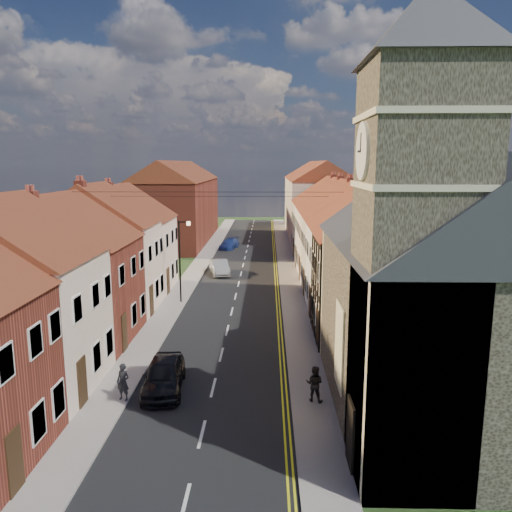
# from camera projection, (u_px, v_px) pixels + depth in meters

# --- Properties ---
(ground) EXTENTS (160.00, 160.00, 0.00)m
(ground) POSITION_uv_depth(u_px,v_px,m) (194.00, 466.00, 17.00)
(ground) COLOR #2D4A20
(ground) RESTS_ON ground
(road) EXTENTS (7.00, 90.00, 0.02)m
(road) POSITION_uv_depth(u_px,v_px,m) (241.00, 274.00, 46.48)
(road) COLOR black
(road) RESTS_ON ground
(pavement_left) EXTENTS (1.80, 90.00, 0.12)m
(pavement_left) POSITION_uv_depth(u_px,v_px,m) (194.00, 273.00, 46.57)
(pavement_left) COLOR #A49B95
(pavement_left) RESTS_ON ground
(pavement_right) EXTENTS (1.80, 90.00, 0.12)m
(pavement_right) POSITION_uv_depth(u_px,v_px,m) (288.00, 274.00, 46.37)
(pavement_right) COLOR #A49B95
(pavement_right) RESTS_ON ground
(church) EXTENTS (11.25, 14.25, 15.20)m
(church) POSITION_uv_depth(u_px,v_px,m) (448.00, 277.00, 18.97)
(church) COLOR black
(church) RESTS_ON ground
(cottage_r_tudor) EXTENTS (8.30, 5.20, 9.00)m
(cottage_r_tudor) POSITION_uv_depth(u_px,v_px,m) (386.00, 264.00, 28.45)
(cottage_r_tudor) COLOR beige
(cottage_r_tudor) RESTS_ON ground
(cottage_r_white_near) EXTENTS (8.30, 6.00, 9.00)m
(cottage_r_white_near) POSITION_uv_depth(u_px,v_px,m) (368.00, 248.00, 33.75)
(cottage_r_white_near) COLOR white
(cottage_r_white_near) RESTS_ON ground
(cottage_r_cream_mid) EXTENTS (8.30, 5.20, 9.00)m
(cottage_r_cream_mid) POSITION_uv_depth(u_px,v_px,m) (355.00, 237.00, 39.06)
(cottage_r_cream_mid) COLOR beige
(cottage_r_cream_mid) RESTS_ON ground
(cottage_r_pink) EXTENTS (8.30, 6.00, 9.00)m
(cottage_r_pink) POSITION_uv_depth(u_px,v_px,m) (344.00, 228.00, 44.37)
(cottage_r_pink) COLOR #FFE1C9
(cottage_r_pink) RESTS_ON ground
(cottage_r_white_far) EXTENTS (8.30, 5.20, 9.00)m
(cottage_r_white_far) POSITION_uv_depth(u_px,v_px,m) (336.00, 221.00, 49.67)
(cottage_r_white_far) COLOR white
(cottage_r_white_far) RESTS_ON ground
(cottage_r_cream_far) EXTENTS (8.30, 6.00, 9.00)m
(cottage_r_cream_far) POSITION_uv_depth(u_px,v_px,m) (330.00, 216.00, 54.98)
(cottage_r_cream_far) COLOR beige
(cottage_r_cream_far) RESTS_ON ground
(cottage_l_white) EXTENTS (8.30, 6.90, 8.80)m
(cottage_l_white) POSITION_uv_depth(u_px,v_px,m) (59.00, 267.00, 28.16)
(cottage_l_white) COLOR brown
(cottage_l_white) RESTS_ON ground
(cottage_l_brick_mid) EXTENTS (8.30, 5.70, 9.10)m
(cottage_l_brick_mid) POSITION_uv_depth(u_px,v_px,m) (96.00, 247.00, 34.12)
(cottage_l_brick_mid) COLOR #FFE1C9
(cottage_l_brick_mid) RESTS_ON ground
(cottage_l_pink) EXTENTS (8.30, 6.30, 8.80)m
(cottage_l_pink) POSITION_uv_depth(u_px,v_px,m) (121.00, 237.00, 39.85)
(cottage_l_pink) COLOR #FFE1C9
(cottage_l_pink) RESTS_ON ground
(block_right_far) EXTENTS (8.30, 24.20, 10.50)m
(block_right_far) POSITION_uv_depth(u_px,v_px,m) (316.00, 199.00, 69.87)
(block_right_far) COLOR beige
(block_right_far) RESTS_ON ground
(block_left_far) EXTENTS (8.30, 24.20, 10.50)m
(block_left_far) POSITION_uv_depth(u_px,v_px,m) (178.00, 201.00, 65.39)
(block_left_far) COLOR brown
(block_left_far) RESTS_ON ground
(lamppost) EXTENTS (0.88, 0.15, 6.00)m
(lamppost) POSITION_uv_depth(u_px,v_px,m) (181.00, 256.00, 36.10)
(lamppost) COLOR black
(lamppost) RESTS_ON pavement_left
(car_near) EXTENTS (2.09, 4.44, 1.47)m
(car_near) POSITION_uv_depth(u_px,v_px,m) (164.00, 375.00, 22.51)
(car_near) COLOR black
(car_near) RESTS_ON ground
(car_mid) EXTENTS (2.37, 4.42, 1.38)m
(car_mid) POSITION_uv_depth(u_px,v_px,m) (219.00, 267.00, 46.16)
(car_mid) COLOR gray
(car_mid) RESTS_ON ground
(car_far) EXTENTS (2.48, 4.33, 1.18)m
(car_far) POSITION_uv_depth(u_px,v_px,m) (229.00, 244.00, 60.10)
(car_far) COLOR navy
(car_far) RESTS_ON ground
(pedestrian_left) EXTENTS (0.68, 0.56, 1.62)m
(pedestrian_left) POSITION_uv_depth(u_px,v_px,m) (123.00, 382.00, 21.34)
(pedestrian_left) COLOR black
(pedestrian_left) RESTS_ON pavement_left
(pedestrian_right) EXTENTS (0.91, 0.81, 1.56)m
(pedestrian_right) POSITION_uv_depth(u_px,v_px,m) (315.00, 384.00, 21.25)
(pedestrian_right) COLOR black
(pedestrian_right) RESTS_ON pavement_right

